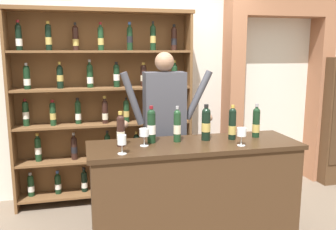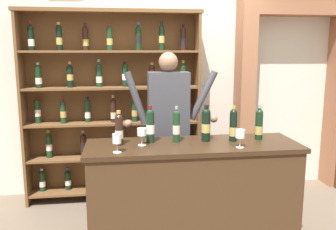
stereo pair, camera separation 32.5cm
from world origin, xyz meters
name	(u,v)px [view 1 (the left image)]	position (x,y,z in m)	size (l,w,h in m)	color
back_wall	(144,59)	(0.00, 1.50, 1.66)	(12.00, 0.19, 3.31)	silver
wine_shelf	(104,104)	(-0.53, 1.19, 1.16)	(2.05, 0.32, 2.21)	brown
archway_doorway	(274,75)	(1.72, 1.36, 1.44)	(1.44, 0.45, 2.54)	#9E6647
tasting_counter	(194,194)	(0.19, 0.00, 0.48)	(1.88, 0.61, 0.96)	#422B19
shopkeeper	(165,118)	(0.04, 0.55, 1.08)	(0.96, 0.22, 1.75)	#2D3347
tasting_bottle_prosecco	(121,130)	(-0.45, 0.05, 1.10)	(0.07, 0.07, 0.30)	black
tasting_bottle_super_tuscan	(151,126)	(-0.18, 0.10, 1.11)	(0.07, 0.07, 0.33)	black
tasting_bottle_riserva	(177,125)	(0.05, 0.08, 1.11)	(0.07, 0.07, 0.32)	#19381E
tasting_bottle_vin_santo	(206,123)	(0.32, 0.08, 1.11)	(0.08, 0.08, 0.33)	black
tasting_bottle_brunello	(232,124)	(0.56, 0.05, 1.10)	(0.07, 0.07, 0.32)	black
tasting_bottle_rosso	(256,122)	(0.82, 0.08, 1.10)	(0.07, 0.07, 0.32)	black
wine_glass_right	(144,133)	(-0.26, 0.01, 1.07)	(0.08, 0.08, 0.15)	silver
wine_glass_spare	(122,141)	(-0.47, -0.19, 1.06)	(0.07, 0.07, 0.15)	silver
wine_glass_center	(242,133)	(0.55, -0.18, 1.07)	(0.08, 0.08, 0.16)	silver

